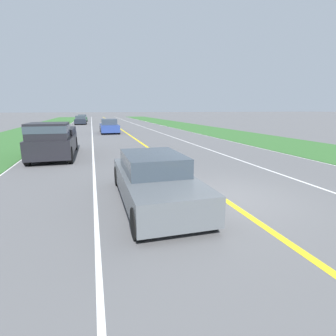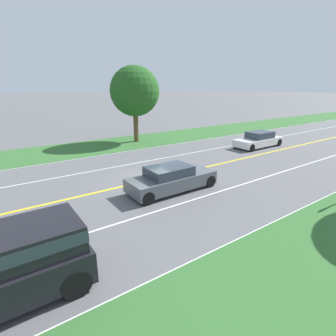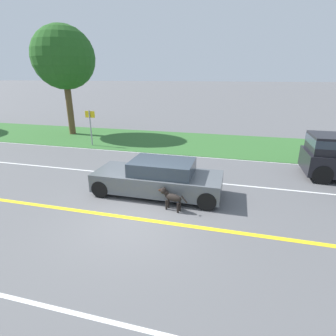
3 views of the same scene
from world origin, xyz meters
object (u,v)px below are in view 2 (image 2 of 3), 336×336
Objects in this scene: dog at (148,179)px; oncoming_car at (258,140)px; roadside_tree_left_near at (135,91)px; ego_car at (171,179)px.

oncoming_car is (-2.67, 12.84, 0.16)m from dog.
roadside_tree_left_near is at bearing 171.06° from dog.
ego_car is at bearing 50.79° from dog.
ego_car is 12.68m from oncoming_car.
ego_car is 1.00× the size of oncoming_car.
ego_car is 1.31m from dog.
ego_car is at bearing -20.45° from roadside_tree_left_near.
oncoming_car is 0.67× the size of roadside_tree_left_near.
dog is 13.12m from oncoming_car.
oncoming_car is at bearing 118.33° from dog.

